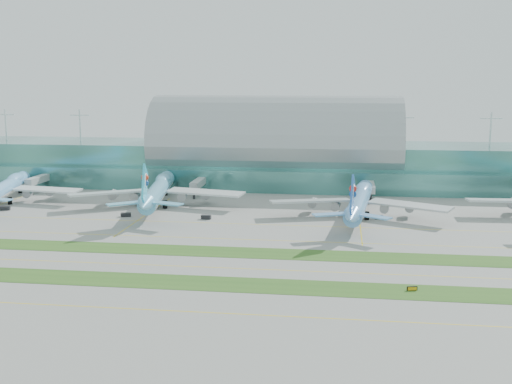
# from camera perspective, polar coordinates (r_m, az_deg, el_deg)

# --- Properties ---
(ground) EXTENTS (700.00, 700.00, 0.00)m
(ground) POSITION_cam_1_polar(r_m,az_deg,el_deg) (189.79, -2.23, -5.54)
(ground) COLOR gray
(ground) RESTS_ON ground
(terminal) EXTENTS (340.00, 69.10, 36.00)m
(terminal) POSITION_cam_1_polar(r_m,az_deg,el_deg) (312.66, 1.81, 3.27)
(terminal) COLOR #3D7A75
(terminal) RESTS_ON ground
(grass_strip_near) EXTENTS (420.00, 12.00, 0.08)m
(grass_strip_near) POSITION_cam_1_polar(r_m,az_deg,el_deg) (163.44, -3.92, -8.12)
(grass_strip_near) COLOR #2D591E
(grass_strip_near) RESTS_ON ground
(grass_strip_far) EXTENTS (420.00, 12.00, 0.08)m
(grass_strip_far) POSITION_cam_1_polar(r_m,az_deg,el_deg) (191.68, -2.12, -5.37)
(grass_strip_far) COLOR #2D591E
(grass_strip_far) RESTS_ON ground
(taxiline_a) EXTENTS (420.00, 0.35, 0.01)m
(taxiline_a) POSITION_cam_1_polar(r_m,az_deg,el_deg) (145.03, -5.53, -10.55)
(taxiline_a) COLOR yellow
(taxiline_a) RESTS_ON ground
(taxiline_b) EXTENTS (420.00, 0.35, 0.01)m
(taxiline_b) POSITION_cam_1_polar(r_m,az_deg,el_deg) (176.56, -3.01, -6.74)
(taxiline_b) COLOR yellow
(taxiline_b) RESTS_ON ground
(taxiline_c) EXTENTS (420.00, 0.35, 0.01)m
(taxiline_c) POSITION_cam_1_polar(r_m,az_deg,el_deg) (206.95, -1.37, -4.22)
(taxiline_c) COLOR yellow
(taxiline_c) RESTS_ON ground
(taxiline_d) EXTENTS (420.00, 0.35, 0.01)m
(taxiline_d) POSITION_cam_1_polar(r_m,az_deg,el_deg) (228.10, -0.50, -2.87)
(taxiline_d) COLOR yellow
(taxiline_d) RESTS_ON ground
(airliner_a) EXTENTS (63.70, 73.44, 20.43)m
(airliner_a) POSITION_cam_1_polar(r_m,az_deg,el_deg) (286.68, -21.43, 0.37)
(airliner_a) COLOR #6EB5F3
(airliner_a) RESTS_ON ground
(airliner_b) EXTENTS (70.04, 80.28, 22.15)m
(airliner_b) POSITION_cam_1_polar(r_m,az_deg,el_deg) (262.09, -8.70, 0.22)
(airliner_b) COLOR #64B5DD
(airliner_b) RESTS_ON ground
(airliner_c) EXTENTS (67.00, 76.42, 21.02)m
(airliner_c) POSITION_cam_1_polar(r_m,az_deg,el_deg) (241.85, 9.20, -0.70)
(airliner_c) COLOR #69A9E8
(airliner_c) RESTS_ON ground
(gse_b) EXTENTS (4.08, 2.52, 1.61)m
(gse_b) POSITION_cam_1_polar(r_m,az_deg,el_deg) (270.74, -21.42, -1.35)
(gse_b) COLOR black
(gse_b) RESTS_ON ground
(gse_c) EXTENTS (4.05, 2.78, 1.42)m
(gse_c) POSITION_cam_1_polar(r_m,az_deg,el_deg) (245.29, -11.50, -1.99)
(gse_c) COLOR black
(gse_c) RESTS_ON ground
(gse_d) EXTENTS (3.67, 2.01, 1.53)m
(gse_d) POSITION_cam_1_polar(r_m,az_deg,el_deg) (236.68, -4.46, -2.24)
(gse_d) COLOR black
(gse_d) RESTS_ON ground
(gse_e) EXTENTS (3.55, 2.19, 1.63)m
(gse_e) POSITION_cam_1_polar(r_m,az_deg,el_deg) (230.96, 8.34, -2.61)
(gse_e) COLOR #C2920B
(gse_e) RESTS_ON ground
(gse_f) EXTENTS (3.31, 2.08, 1.41)m
(gse_f) POSITION_cam_1_polar(r_m,az_deg,el_deg) (240.17, 10.88, -2.23)
(gse_f) COLOR black
(gse_f) RESTS_ON ground
(taxiway_sign_east) EXTENTS (2.62, 0.85, 1.11)m
(taxiway_sign_east) POSITION_cam_1_polar(r_m,az_deg,el_deg) (162.24, 13.71, -8.34)
(taxiway_sign_east) COLOR black
(taxiway_sign_east) RESTS_ON ground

